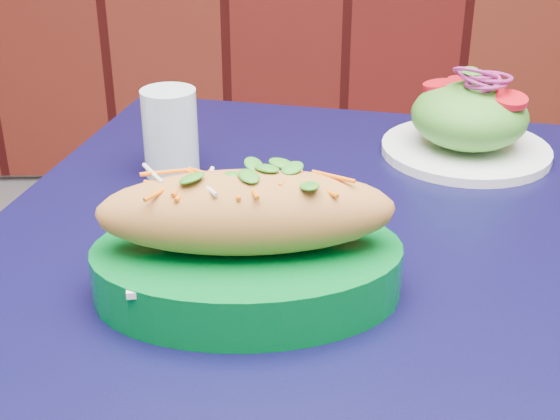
{
  "coord_description": "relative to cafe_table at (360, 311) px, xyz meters",
  "views": [
    {
      "loc": [
        0.13,
        0.44,
        1.13
      ],
      "look_at": [
        0.15,
        1.09,
        0.81
      ],
      "focal_mm": 50.0,
      "sensor_mm": 36.0,
      "label": 1
    }
  ],
  "objects": [
    {
      "name": "cafe_table",
      "position": [
        0.0,
        0.0,
        0.0
      ],
      "size": [
        0.96,
        0.96,
        0.75
      ],
      "rotation": [
        0.0,
        0.0,
        -0.23
      ],
      "color": "black",
      "rests_on": "ground"
    },
    {
      "name": "banh_mi_basket",
      "position": [
        -0.12,
        -0.1,
        0.14
      ],
      "size": [
        0.28,
        0.19,
        0.13
      ],
      "rotation": [
        0.0,
        0.0,
        0.03
      ],
      "color": "#006421",
      "rests_on": "cafe_table"
    },
    {
      "name": "salad_plate",
      "position": [
        0.16,
        0.23,
        0.13
      ],
      "size": [
        0.22,
        0.22,
        0.12
      ],
      "rotation": [
        0.0,
        0.0,
        0.05
      ],
      "color": "white",
      "rests_on": "cafe_table"
    },
    {
      "name": "water_glass",
      "position": [
        -0.21,
        0.17,
        0.14
      ],
      "size": [
        0.07,
        0.07,
        0.11
      ],
      "primitive_type": "cylinder",
      "color": "silver",
      "rests_on": "cafe_table"
    }
  ]
}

